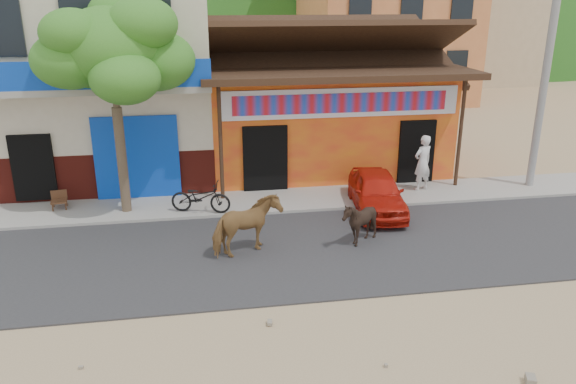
% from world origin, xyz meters
% --- Properties ---
extents(ground, '(120.00, 120.00, 0.00)m').
position_xyz_m(ground, '(0.00, 0.00, 0.00)').
color(ground, '#9E825B').
rests_on(ground, ground).
extents(road, '(60.00, 5.00, 0.04)m').
position_xyz_m(road, '(0.00, 2.50, 0.02)').
color(road, '#28282B').
rests_on(road, ground).
extents(sidewalk, '(60.00, 2.00, 0.12)m').
position_xyz_m(sidewalk, '(0.00, 6.00, 0.06)').
color(sidewalk, gray).
rests_on(sidewalk, ground).
extents(dance_club, '(8.00, 6.00, 3.60)m').
position_xyz_m(dance_club, '(2.00, 10.00, 1.80)').
color(dance_club, orange).
rests_on(dance_club, ground).
extents(cafe_building, '(7.00, 6.00, 7.00)m').
position_xyz_m(cafe_building, '(-5.50, 10.00, 3.50)').
color(cafe_building, beige).
rests_on(cafe_building, ground).
extents(apartment_rear, '(8.00, 8.00, 10.00)m').
position_xyz_m(apartment_rear, '(18.00, 30.00, 5.00)').
color(apartment_rear, tan).
rests_on(apartment_rear, ground).
extents(tree, '(3.00, 3.00, 6.00)m').
position_xyz_m(tree, '(-4.60, 5.80, 3.12)').
color(tree, '#2D721E').
rests_on(tree, sidewalk).
extents(utility_pole, '(0.24, 0.24, 8.00)m').
position_xyz_m(utility_pole, '(8.20, 6.00, 4.12)').
color(utility_pole, gray).
rests_on(utility_pole, sidewalk).
extents(cow_tan, '(1.86, 1.48, 1.43)m').
position_xyz_m(cow_tan, '(-1.43, 2.53, 0.76)').
color(cow_tan, olive).
rests_on(cow_tan, road).
extents(cow_dark, '(1.14, 1.04, 1.17)m').
position_xyz_m(cow_dark, '(1.42, 2.63, 0.62)').
color(cow_dark, black).
rests_on(cow_dark, road).
extents(red_car, '(1.82, 3.58, 1.17)m').
position_xyz_m(red_car, '(2.57, 4.80, 0.62)').
color(red_car, red).
rests_on(red_car, road).
extents(scooter, '(1.83, 1.07, 0.91)m').
position_xyz_m(scooter, '(-2.48, 5.31, 0.57)').
color(scooter, black).
rests_on(scooter, sidewalk).
extents(pedestrian, '(0.76, 0.63, 1.78)m').
position_xyz_m(pedestrian, '(4.50, 6.15, 1.01)').
color(pedestrian, silver).
rests_on(pedestrian, sidewalk).
extents(cafe_chair_left, '(0.50, 0.50, 0.96)m').
position_xyz_m(cafe_chair_left, '(-6.54, 6.27, 0.60)').
color(cafe_chair_left, '#4F311A').
rests_on(cafe_chair_left, sidewalk).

